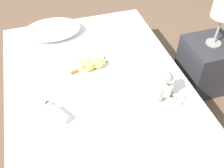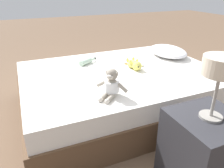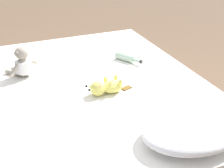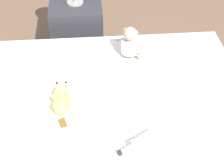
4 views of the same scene
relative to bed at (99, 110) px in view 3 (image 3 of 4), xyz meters
The scene contains 6 objects.
ground_plane 0.23m from the bed, ahead, with size 16.00×16.00×0.00m, color brown.
bed is the anchor object (origin of this frame).
pillow 0.88m from the bed, 107.50° to the left, with size 0.58×0.42×0.12m.
plush_monkey 0.66m from the bed, 33.08° to the right, with size 0.26×0.25×0.24m.
plush_yellow_creature 0.33m from the bed, 89.54° to the left, with size 0.33×0.11×0.10m.
glass_bottle 0.51m from the bed, 141.52° to the right, with size 0.16×0.24×0.06m.
Camera 3 is at (0.63, 1.82, 1.49)m, focal length 48.61 mm.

